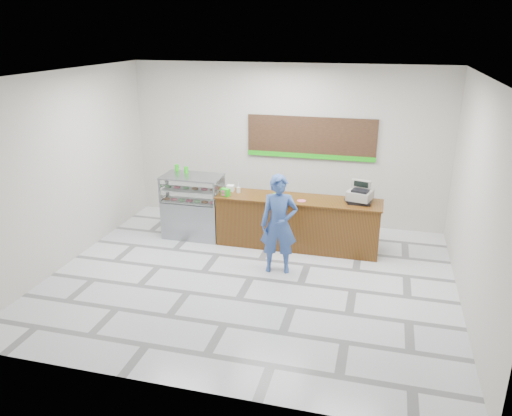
% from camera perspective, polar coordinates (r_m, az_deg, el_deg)
% --- Properties ---
extents(floor, '(7.00, 7.00, 0.00)m').
position_cam_1_polar(floor, '(8.94, -0.60, -7.99)').
color(floor, silver).
rests_on(floor, ground).
extents(back_wall, '(7.00, 0.00, 7.00)m').
position_cam_1_polar(back_wall, '(11.09, 3.46, 7.20)').
color(back_wall, beige).
rests_on(back_wall, floor).
extents(ceiling, '(7.00, 7.00, 0.00)m').
position_cam_1_polar(ceiling, '(7.93, -0.69, 14.99)').
color(ceiling, silver).
rests_on(ceiling, back_wall).
extents(sales_counter, '(3.26, 0.76, 1.03)m').
position_cam_1_polar(sales_counter, '(9.99, 4.77, -1.68)').
color(sales_counter, '#613811').
rests_on(sales_counter, floor).
extents(display_case, '(1.22, 0.72, 1.33)m').
position_cam_1_polar(display_case, '(10.51, -7.20, 0.25)').
color(display_case, gray).
rests_on(display_case, floor).
extents(menu_board, '(2.80, 0.06, 0.90)m').
position_cam_1_polar(menu_board, '(10.92, 6.29, 7.90)').
color(menu_board, black).
rests_on(menu_board, back_wall).
extents(cash_register, '(0.53, 0.54, 0.41)m').
position_cam_1_polar(cash_register, '(9.73, 11.82, 1.52)').
color(cash_register, black).
rests_on(cash_register, sales_counter).
extents(card_terminal, '(0.13, 0.18, 0.04)m').
position_cam_1_polar(card_terminal, '(9.75, 10.42, 0.84)').
color(card_terminal, black).
rests_on(card_terminal, sales_counter).
extents(serving_tray, '(0.36, 0.27, 0.02)m').
position_cam_1_polar(serving_tray, '(9.90, 2.80, 1.38)').
color(serving_tray, '#48CF04').
rests_on(serving_tray, sales_counter).
extents(napkin_box, '(0.15, 0.15, 0.12)m').
position_cam_1_polar(napkin_box, '(10.23, -2.94, 2.29)').
color(napkin_box, white).
rests_on(napkin_box, sales_counter).
extents(straw_cup, '(0.08, 0.08, 0.11)m').
position_cam_1_polar(straw_cup, '(10.11, -2.02, 2.08)').
color(straw_cup, silver).
rests_on(straw_cup, sales_counter).
extents(promo_box, '(0.19, 0.15, 0.15)m').
position_cam_1_polar(promo_box, '(9.92, -3.51, 1.81)').
color(promo_box, '#1DBC14').
rests_on(promo_box, sales_counter).
extents(donut_decal, '(0.17, 0.17, 0.00)m').
position_cam_1_polar(donut_decal, '(9.68, 5.22, 0.83)').
color(donut_decal, '#DB5976').
rests_on(donut_decal, sales_counter).
extents(green_cup_left, '(0.09, 0.09, 0.14)m').
position_cam_1_polar(green_cup_left, '(10.69, -9.03, 4.57)').
color(green_cup_left, '#1DBC14').
rests_on(green_cup_left, display_case).
extents(green_cup_right, '(0.09, 0.09, 0.14)m').
position_cam_1_polar(green_cup_right, '(10.50, -7.98, 4.34)').
color(green_cup_right, '#1DBC14').
rests_on(green_cup_right, display_case).
extents(customer, '(0.72, 0.54, 1.81)m').
position_cam_1_polar(customer, '(8.84, 2.64, -1.88)').
color(customer, '#325094').
rests_on(customer, floor).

